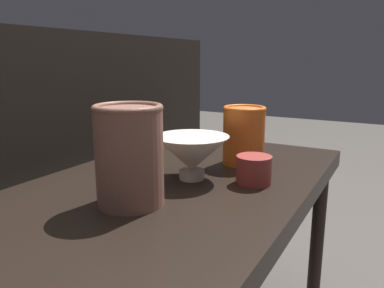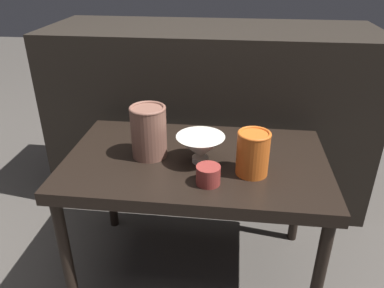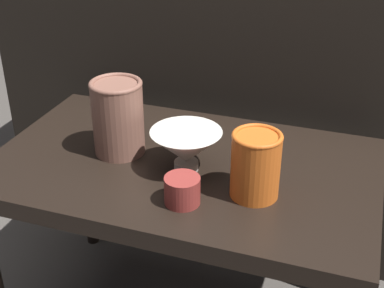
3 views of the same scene
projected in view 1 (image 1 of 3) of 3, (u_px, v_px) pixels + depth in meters
table at (178, 202)px, 0.77m from camera, size 0.83×0.50×0.48m
couch_backdrop at (5, 177)px, 1.05m from camera, size 1.40×0.50×0.79m
bowl at (192, 154)px, 0.75m from camera, size 0.15×0.15×0.09m
vase_textured_left at (129, 154)px, 0.61m from camera, size 0.11×0.11×0.17m
vase_colorful_right at (244, 134)px, 0.86m from camera, size 0.10×0.10×0.13m
cup at (254, 170)px, 0.73m from camera, size 0.07×0.07×0.06m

